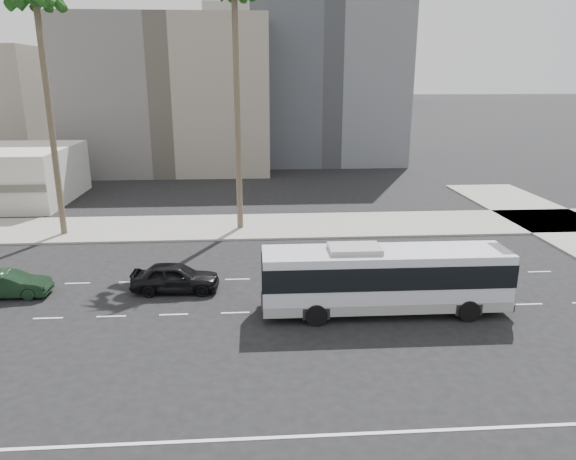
{
  "coord_description": "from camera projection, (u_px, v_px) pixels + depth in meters",
  "views": [
    {
      "loc": [
        -2.02,
        -23.92,
        11.17
      ],
      "look_at": [
        -0.11,
        4.0,
        3.05
      ],
      "focal_mm": 32.85,
      "sensor_mm": 36.0,
      "label": 1
    }
  ],
  "objects": [
    {
      "name": "highrise_right",
      "position": [
        353.0,
        23.0,
        239.75
      ],
      "size": [
        26.0,
        26.0,
        70.0
      ],
      "primitive_type": "cube",
      "color": "slate",
      "rests_on": "ground"
    },
    {
      "name": "palm_mid",
      "position": [
        36.0,
        4.0,
        34.39
      ],
      "size": [
        5.7,
        5.7,
        17.59
      ],
      "rotation": [
        0.0,
        0.0,
        -0.21
      ],
      "color": "brown",
      "rests_on": "ground"
    },
    {
      "name": "ground",
      "position": [
        296.0,
        311.0,
        26.16
      ],
      "size": [
        700.0,
        700.0,
        0.0
      ],
      "primitive_type": "plane",
      "color": "black",
      "rests_on": "ground"
    },
    {
      "name": "civic_tower",
      "position": [
        250.0,
        18.0,
        254.78
      ],
      "size": [
        42.0,
        42.0,
        129.0
      ],
      "color": "beige",
      "rests_on": "ground"
    },
    {
      "name": "midrise_gray_center",
      "position": [
        323.0,
        64.0,
        72.89
      ],
      "size": [
        20.0,
        20.0,
        26.0
      ],
      "primitive_type": "cube",
      "color": "#4C4F56",
      "rests_on": "ground"
    },
    {
      "name": "sidewalk_north",
      "position": [
        279.0,
        226.0,
        40.99
      ],
      "size": [
        120.0,
        7.0,
        0.15
      ],
      "primitive_type": "cube",
      "color": "gray",
      "rests_on": "ground"
    },
    {
      "name": "car_b",
      "position": [
        9.0,
        284.0,
        27.74
      ],
      "size": [
        1.49,
        4.17,
        1.37
      ],
      "primitive_type": "imported",
      "rotation": [
        0.0,
        0.0,
        1.58
      ],
      "color": "black",
      "rests_on": "ground"
    },
    {
      "name": "highrise_far",
      "position": [
        390.0,
        40.0,
        271.52
      ],
      "size": [
        22.0,
        22.0,
        60.0
      ],
      "primitive_type": "cube",
      "color": "slate",
      "rests_on": "ground"
    },
    {
      "name": "midrise_beige_west",
      "position": [
        171.0,
        96.0,
        65.99
      ],
      "size": [
        24.0,
        18.0,
        18.0
      ],
      "primitive_type": "cube",
      "color": "slate",
      "rests_on": "ground"
    },
    {
      "name": "city_bus",
      "position": [
        385.0,
        277.0,
        25.64
      ],
      "size": [
        11.98,
        2.94,
        3.44
      ],
      "rotation": [
        0.0,
        0.0,
        -0.01
      ],
      "color": "silver",
      "rests_on": "ground"
    },
    {
      "name": "car_a",
      "position": [
        175.0,
        277.0,
        28.42
      ],
      "size": [
        2.06,
        4.77,
        1.6
      ],
      "primitive_type": "imported",
      "rotation": [
        0.0,
        0.0,
        1.53
      ],
      "color": "black",
      "rests_on": "ground"
    }
  ]
}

